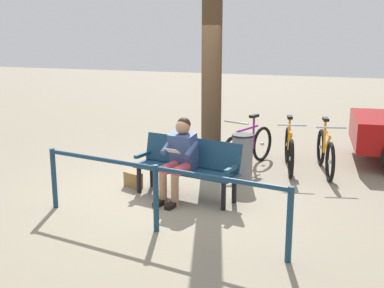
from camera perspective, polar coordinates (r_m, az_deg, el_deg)
ground_plane at (r=7.33m, az=-2.93°, el=-6.16°), size 40.00×40.00×0.00m
bench at (r=7.20m, az=-0.46°, el=-2.28°), size 1.66×0.78×0.87m
person_reading at (r=7.04m, az=-1.43°, el=-1.30°), size 0.54×0.81×1.20m
handbag at (r=7.77m, az=-6.89°, el=-4.17°), size 0.33×0.24×0.24m
tree_trunk at (r=8.09m, az=2.32°, el=9.24°), size 0.33×0.33×3.74m
litter_bin at (r=7.94m, az=5.89°, el=-1.66°), size 0.35×0.35×0.79m
bicycle_blue at (r=8.74m, az=15.33°, el=-0.96°), size 0.55×1.65×0.94m
bicycle_purple at (r=8.79m, az=11.29°, el=-0.64°), size 0.52×1.66×0.94m
bicycle_black at (r=8.83m, az=6.56°, el=-0.41°), size 0.66×1.61×0.94m
railing_fence at (r=5.94m, az=-4.27°, el=-4.77°), size 3.39×0.64×0.85m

